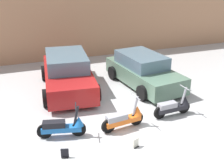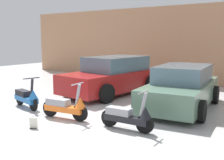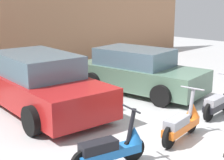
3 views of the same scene
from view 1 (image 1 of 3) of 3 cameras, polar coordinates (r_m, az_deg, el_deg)
name	(u,v)px [view 1 (image 1 of 3)]	position (r m, az deg, el deg)	size (l,w,h in m)	color
ground_plane	(142,133)	(8.38, 6.02, -10.67)	(28.00, 28.00, 0.00)	#B2B2B2
wall_back	(76,24)	(14.78, -7.30, 11.21)	(19.60, 0.12, 3.58)	tan
scooter_front_left	(64,126)	(8.11, -9.81, -9.23)	(1.36, 0.60, 0.96)	black
scooter_front_right	(125,118)	(8.40, 2.59, -7.69)	(1.40, 0.51, 0.98)	black
scooter_front_center	(174,106)	(9.30, 12.47, -5.21)	(1.35, 0.49, 0.94)	black
car_rear_left	(67,73)	(11.07, -9.03, 1.42)	(2.33, 4.28, 1.40)	maroon
car_rear_center	(143,71)	(11.42, 6.34, 1.89)	(2.17, 3.92, 1.27)	#51705B
placard_near_left_scooter	(65,154)	(7.43, -9.56, -14.55)	(0.20, 0.16, 0.26)	black
placard_near_right_scooter	(136,143)	(7.72, 4.84, -12.72)	(0.20, 0.17, 0.26)	black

